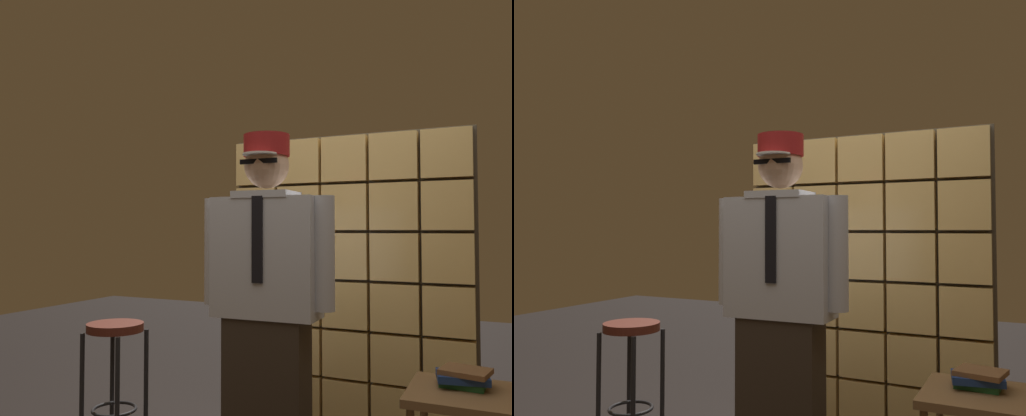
% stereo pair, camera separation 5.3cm
% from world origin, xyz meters
% --- Properties ---
extents(glass_block_wall, '(1.64, 0.10, 1.97)m').
position_xyz_m(glass_block_wall, '(0.00, 1.29, 0.96)').
color(glass_block_wall, '#F2C672').
rests_on(glass_block_wall, ground).
extents(standing_person, '(0.71, 0.30, 1.79)m').
position_xyz_m(standing_person, '(-0.13, 0.29, 0.93)').
color(standing_person, '#382D23').
rests_on(standing_person, ground).
extents(bar_stool, '(0.34, 0.34, 0.73)m').
position_xyz_m(bar_stool, '(-1.18, 0.38, 0.55)').
color(bar_stool, '#592319').
rests_on(bar_stool, ground).
extents(side_table, '(0.52, 0.52, 0.54)m').
position_xyz_m(side_table, '(0.79, 0.53, 0.47)').
color(side_table, brown).
rests_on(side_table, ground).
extents(book_stack, '(0.27, 0.23, 0.09)m').
position_xyz_m(book_stack, '(0.77, 0.59, 0.59)').
color(book_stack, '#1E592D').
rests_on(book_stack, side_table).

